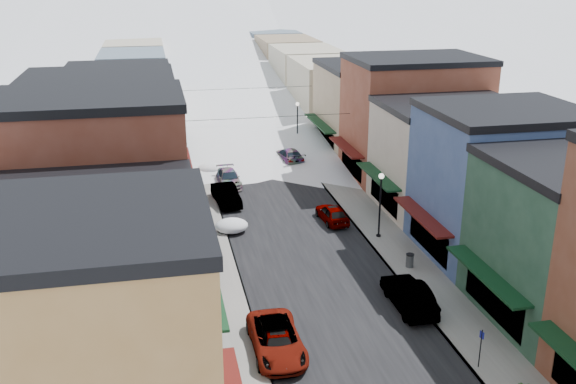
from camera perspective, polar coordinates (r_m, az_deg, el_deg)
name	(u,v)px	position (r m, az deg, el deg)	size (l,w,h in m)	color
road	(237,131)	(79.97, -4.52, 5.41)	(10.00, 160.00, 0.01)	black
sidewalk_left	(184,133)	(79.43, -9.26, 5.17)	(3.20, 160.00, 0.15)	gray
sidewalk_right	(289,128)	(81.02, 0.13, 5.70)	(3.20, 160.00, 0.15)	gray
curb_left	(196,133)	(79.50, -8.14, 5.24)	(0.10, 160.00, 0.15)	slate
curb_right	(277,129)	(80.72, -0.95, 5.65)	(0.10, 160.00, 0.15)	slate
bldg_l_yellow	(75,362)	(25.25, -18.42, -14.18)	(11.30, 8.70, 11.50)	#C18847
bldg_l_cream	(95,281)	(33.09, -16.79, -7.57)	(11.30, 8.20, 9.50)	beige
bldg_l_brick_near	(94,198)	(39.91, -16.90, -0.53)	(12.30, 8.20, 12.50)	maroon
bldg_l_grayblue	(112,181)	(48.45, -15.37, 0.93)	(11.30, 9.20, 9.00)	gray
bldg_l_brick_far	(104,138)	(56.89, -16.04, 4.63)	(13.30, 9.20, 11.00)	#5F2C1F
bldg_l_tan	(121,118)	(66.65, -14.63, 6.41)	(11.30, 11.20, 10.00)	tan
bldg_r_blue	(500,182)	(46.53, 18.31, 0.84)	(11.30, 9.20, 10.50)	#395083
bldg_r_cream	(449,156)	(54.54, 14.10, 3.09)	(12.30, 9.20, 9.00)	beige
bldg_r_brick_far	(413,117)	(62.37, 11.09, 6.52)	(13.30, 9.20, 11.50)	brown
bldg_r_tan	(369,107)	(71.35, 7.22, 7.51)	(11.30, 11.20, 9.50)	tan
distant_blocks	(217,71)	(101.63, -6.31, 10.66)	(34.00, 55.00, 8.00)	gray
overhead_cables	(252,101)	(66.53, -3.23, 8.04)	(16.40, 15.04, 0.04)	black
car_white_suv	(276,339)	(34.60, -1.03, -12.96)	(2.59, 5.61, 1.56)	white
car_silver_sedan	(278,343)	(34.33, -0.92, -13.31)	(1.77, 4.40, 1.50)	#9A9DA2
car_dark_hatch	(226,195)	(55.16, -5.52, -0.25)	(1.74, 4.98, 1.64)	black
car_silver_wagon	(229,178)	(59.87, -5.29, 1.24)	(1.96, 4.82, 1.40)	#9EA0A5
car_green_sedan	(409,295)	(39.28, 10.68, -8.96)	(1.81, 5.20, 1.71)	black
car_gray_suv	(332,213)	(51.19, 3.95, -1.90)	(1.71, 4.26, 1.45)	gray
car_black_sedan	(289,155)	(66.61, 0.08, 3.27)	(2.12, 5.23, 1.52)	black
car_lane_silver	(231,132)	(76.74, -5.11, 5.37)	(1.80, 4.47, 1.52)	#A5A8AD
car_lane_white	(252,122)	(81.85, -3.20, 6.25)	(2.27, 4.92, 1.37)	silver
parking_sign	(481,345)	(34.35, 16.76, -12.93)	(0.10, 0.28, 2.14)	black
trash_can	(410,260)	(44.14, 10.77, -5.98)	(0.55, 0.55, 0.93)	#525456
streetlamp_near	(380,197)	(47.62, 8.21, -0.45)	(0.41, 0.41, 4.95)	black
streetlamp_far	(297,118)	(71.90, 0.84, 6.56)	(0.41, 0.41, 4.97)	black
snow_pile_mid	(232,225)	(49.46, -5.03, -2.98)	(2.54, 2.76, 1.07)	white
snow_pile_far	(210,168)	(63.61, -6.95, 2.10)	(2.52, 2.75, 1.07)	white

